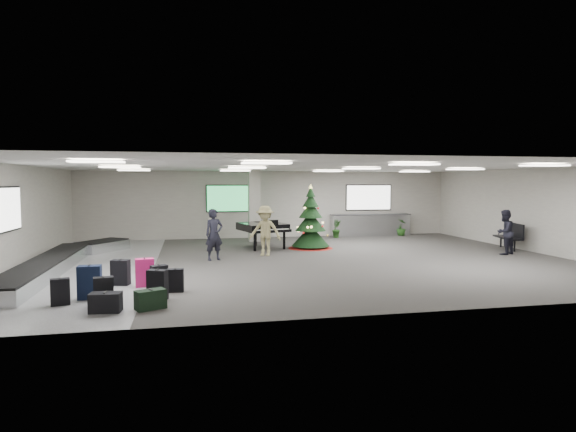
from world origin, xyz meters
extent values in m
plane|color=#33312E|center=(0.00, 0.00, 0.00)|extent=(18.00, 18.00, 0.00)
cube|color=#A49E96|center=(0.00, 7.00, 1.60)|extent=(18.00, 0.02, 3.20)
cube|color=#A49E96|center=(0.00, -7.00, 1.60)|extent=(18.00, 0.02, 3.20)
cube|color=#A49E96|center=(-9.00, 0.00, 1.60)|extent=(0.02, 14.00, 3.20)
cube|color=#A49E96|center=(9.00, 0.00, 1.60)|extent=(0.02, 14.00, 3.20)
cube|color=silver|center=(0.00, 0.00, 3.20)|extent=(18.00, 14.00, 0.02)
cube|color=slate|center=(-7.00, 0.00, 0.00)|extent=(4.00, 14.00, 0.01)
cube|color=#A5A397|center=(-1.00, 5.60, 1.60)|extent=(0.50, 0.50, 3.20)
cube|color=green|center=(-2.00, 6.95, 1.90)|extent=(2.20, 0.08, 1.30)
cube|color=white|center=(5.00, 6.95, 1.90)|extent=(2.40, 0.08, 1.30)
cube|color=white|center=(-8.95, -1.00, 1.90)|extent=(0.08, 2.10, 1.30)
cube|color=white|center=(-6.00, -4.00, 3.14)|extent=(1.20, 0.60, 0.04)
cube|color=white|center=(-6.00, 0.00, 3.14)|extent=(1.20, 0.60, 0.04)
cube|color=white|center=(-6.00, 4.00, 3.14)|extent=(1.20, 0.60, 0.04)
cube|color=white|center=(-2.00, -4.00, 3.14)|extent=(1.20, 0.60, 0.04)
cube|color=white|center=(-2.00, 0.00, 3.14)|extent=(1.20, 0.60, 0.04)
cube|color=white|center=(-2.00, 4.00, 3.14)|extent=(1.20, 0.60, 0.04)
cube|color=white|center=(2.00, -4.00, 3.14)|extent=(1.20, 0.60, 0.04)
cube|color=white|center=(2.00, 0.00, 3.14)|extent=(1.20, 0.60, 0.04)
cube|color=white|center=(2.00, 4.00, 3.14)|extent=(1.20, 0.60, 0.04)
cube|color=white|center=(6.00, -4.00, 3.14)|extent=(1.20, 0.60, 0.04)
cube|color=white|center=(6.00, 0.00, 3.14)|extent=(1.20, 0.60, 0.04)
cube|color=white|center=(6.00, 4.00, 3.14)|extent=(1.20, 0.60, 0.04)
cube|color=silver|center=(-8.00, -1.00, 0.19)|extent=(1.00, 8.00, 0.38)
cube|color=black|center=(-8.00, -1.00, 0.40)|extent=(0.95, 7.90, 0.05)
cube|color=silver|center=(-7.20, 3.60, 0.19)|extent=(1.97, 2.21, 0.38)
cube|color=black|center=(-7.20, 3.60, 0.40)|extent=(1.87, 2.10, 0.05)
cube|color=silver|center=(5.00, 6.65, 0.53)|extent=(4.00, 0.60, 1.05)
cube|color=#2C2C2E|center=(5.00, 6.65, 1.06)|extent=(4.05, 0.65, 0.04)
cube|color=black|center=(-5.73, -5.16, 0.32)|extent=(0.44, 0.29, 0.63)
cube|color=black|center=(-5.73, -5.16, 0.64)|extent=(0.05, 0.14, 0.02)
cube|color=black|center=(-4.64, -4.76, 0.34)|extent=(0.49, 0.39, 0.68)
cube|color=black|center=(-4.64, -4.76, 0.69)|extent=(0.08, 0.14, 0.02)
cube|color=#D81C6B|center=(-5.04, -3.32, 0.36)|extent=(0.49, 0.32, 0.72)
cube|color=black|center=(-5.04, -3.32, 0.73)|extent=(0.05, 0.16, 0.02)
cube|color=black|center=(-4.66, -3.67, 0.30)|extent=(0.45, 0.36, 0.60)
cube|color=black|center=(-4.66, -3.67, 0.61)|extent=(0.08, 0.13, 0.02)
cube|color=black|center=(-6.15, -4.42, 0.39)|extent=(0.50, 0.29, 0.77)
cube|color=black|center=(-6.15, -4.42, 0.78)|extent=(0.03, 0.18, 0.02)
cube|color=black|center=(-6.67, -4.88, 0.29)|extent=(0.43, 0.31, 0.58)
cube|color=black|center=(-6.67, -4.88, 0.59)|extent=(0.06, 0.13, 0.02)
cube|color=black|center=(-4.73, -5.60, 0.20)|extent=(0.69, 0.54, 0.41)
cube|color=black|center=(-4.73, -5.60, 0.42)|extent=(0.11, 0.18, 0.02)
cube|color=black|center=(-4.26, -4.08, 0.28)|extent=(0.41, 0.24, 0.56)
cube|color=black|center=(-4.26, -4.08, 0.58)|extent=(0.04, 0.13, 0.02)
cube|color=black|center=(-5.67, -3.00, 0.33)|extent=(0.50, 0.37, 0.66)
cube|color=black|center=(-5.67, -3.00, 0.67)|extent=(0.07, 0.16, 0.02)
cube|color=black|center=(-5.61, -5.68, 0.20)|extent=(0.65, 0.40, 0.41)
cube|color=black|center=(-5.61, -5.68, 0.42)|extent=(0.05, 0.21, 0.02)
cone|color=maroon|center=(0.91, 2.79, 0.06)|extent=(1.82, 1.82, 0.11)
cylinder|color=#3F2819|center=(0.91, 2.79, 0.24)|extent=(0.11, 0.11, 0.48)
cone|color=black|center=(0.91, 2.79, 0.53)|extent=(1.53, 1.53, 0.86)
cone|color=black|center=(0.91, 2.79, 1.10)|extent=(1.24, 1.24, 0.76)
cone|color=black|center=(0.91, 2.79, 1.58)|extent=(0.96, 0.96, 0.67)
cone|color=black|center=(0.91, 2.79, 1.96)|extent=(0.67, 0.67, 0.57)
cone|color=black|center=(0.91, 2.79, 2.29)|extent=(0.38, 0.38, 0.43)
cone|color=#FFE566|center=(0.91, 2.79, 2.50)|extent=(0.15, 0.15, 0.17)
cube|color=black|center=(-0.99, 3.29, 0.86)|extent=(2.03, 2.18, 0.29)
cube|color=black|center=(-0.74, 2.32, 0.78)|extent=(1.55, 0.68, 0.10)
cube|color=white|center=(-0.73, 2.29, 0.84)|extent=(1.36, 0.48, 0.02)
cube|color=black|center=(-0.81, 2.58, 1.07)|extent=(0.72, 0.21, 0.23)
cylinder|color=black|center=(-1.42, 2.42, 0.36)|extent=(0.10, 0.10, 0.71)
cylinder|color=black|center=(-0.20, 2.73, 0.36)|extent=(0.10, 0.10, 0.71)
cylinder|color=black|center=(-1.17, 4.00, 0.36)|extent=(0.10, 0.10, 0.71)
cube|color=black|center=(8.50, 0.87, 0.47)|extent=(0.95, 1.75, 0.07)
cylinder|color=black|center=(8.50, 0.21, 0.22)|extent=(0.07, 0.07, 0.44)
cylinder|color=black|center=(8.50, 1.54, 0.22)|extent=(0.07, 0.07, 0.44)
cube|color=black|center=(8.76, 0.87, 0.78)|extent=(0.47, 1.62, 0.55)
imported|color=black|center=(-3.07, 0.55, 0.88)|extent=(0.75, 0.62, 1.76)
imported|color=#958C5C|center=(-1.20, 1.21, 0.91)|extent=(1.35, 1.11, 1.82)
imported|color=black|center=(7.48, -0.32, 0.83)|extent=(0.99, 0.91, 1.66)
imported|color=#1C4315|center=(3.08, 6.14, 0.42)|extent=(0.58, 0.54, 0.84)
imported|color=#1C4315|center=(6.51, 6.36, 0.41)|extent=(0.65, 0.65, 0.82)
camera|label=1|loc=(-3.93, -15.93, 2.66)|focal=30.00mm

